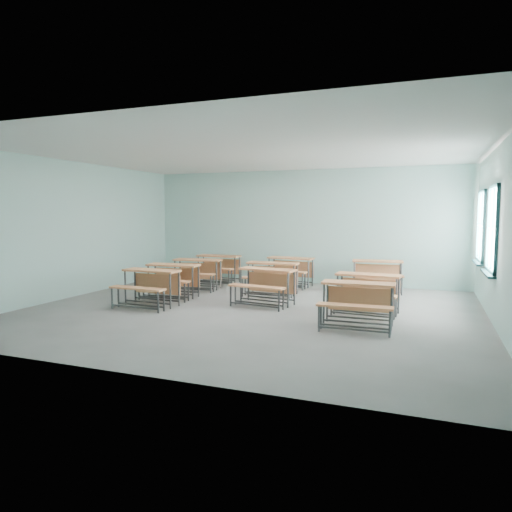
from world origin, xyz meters
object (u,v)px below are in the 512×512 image
at_px(desk_unit_r1c2, 367,288).
at_px(desk_unit_r3c1, 289,267).
at_px(desk_unit_r0c2, 357,298).
at_px(desk_unit_r1c1, 265,281).
at_px(desk_unit_r2c0, 196,269).
at_px(desk_unit_r3c2, 377,271).
at_px(desk_unit_r1c0, 171,275).
at_px(desk_unit_r3c0, 217,264).
at_px(desk_unit_r2c1, 271,273).
at_px(desk_unit_r0c0, 149,282).

bearing_deg(desk_unit_r1c2, desk_unit_r3c1, 135.64).
bearing_deg(desk_unit_r0c2, desk_unit_r1c1, 147.52).
distance_m(desk_unit_r2c0, desk_unit_r3c2, 4.66).
xyz_separation_m(desk_unit_r1c0, desk_unit_r3c1, (2.12, 2.58, 0.00)).
distance_m(desk_unit_r0c2, desk_unit_r3c0, 5.89).
bearing_deg(desk_unit_r0c2, desk_unit_r1c0, 162.11).
distance_m(desk_unit_r1c0, desk_unit_r3c1, 3.34).
xyz_separation_m(desk_unit_r2c1, desk_unit_r3c1, (0.03, 1.38, 0.00)).
bearing_deg(desk_unit_r1c1, desk_unit_r3c2, 59.54).
distance_m(desk_unit_r0c2, desk_unit_r1c1, 2.52).
distance_m(desk_unit_r1c2, desk_unit_r2c1, 2.80).
bearing_deg(desk_unit_r3c1, desk_unit_r3c2, 6.67).
bearing_deg(desk_unit_r3c2, desk_unit_r1c2, -95.06).
relative_size(desk_unit_r0c2, desk_unit_r3c2, 0.95).
relative_size(desk_unit_r0c0, desk_unit_r2c0, 0.95).
bearing_deg(desk_unit_r3c2, desk_unit_r2c1, -155.79).
bearing_deg(desk_unit_r1c2, desk_unit_r3c2, 96.02).
bearing_deg(desk_unit_r2c1, desk_unit_r1c2, -31.25).
xyz_separation_m(desk_unit_r1c0, desk_unit_r1c1, (2.35, -0.03, 0.00)).
distance_m(desk_unit_r2c0, desk_unit_r3c1, 2.51).
bearing_deg(desk_unit_r1c2, desk_unit_r2c1, 155.29).
bearing_deg(desk_unit_r3c0, desk_unit_r2c0, -91.42).
relative_size(desk_unit_r0c0, desk_unit_r1c1, 0.95).
bearing_deg(desk_unit_r1c2, desk_unit_r2c0, 166.99).
distance_m(desk_unit_r1c1, desk_unit_r1c2, 2.18).
distance_m(desk_unit_r0c0, desk_unit_r2c1, 3.01).
bearing_deg(desk_unit_r3c2, desk_unit_r0c2, -95.77).
xyz_separation_m(desk_unit_r1c0, desk_unit_r2c0, (-0.01, 1.25, 0.00)).
bearing_deg(desk_unit_r3c0, desk_unit_r1c2, -30.43).
xyz_separation_m(desk_unit_r0c0, desk_unit_r0c2, (4.41, -0.25, 0.00)).
bearing_deg(desk_unit_r1c2, desk_unit_r3c0, 154.13).
xyz_separation_m(desk_unit_r0c2, desk_unit_r3c0, (-4.51, 3.79, 0.00)).
height_order(desk_unit_r1c1, desk_unit_r3c0, same).
xyz_separation_m(desk_unit_r0c0, desk_unit_r3c2, (4.34, 3.69, 0.00)).
height_order(desk_unit_r1c2, desk_unit_r2c1, same).
xyz_separation_m(desk_unit_r0c0, desk_unit_r2c1, (1.98, 2.27, 0.00)).
relative_size(desk_unit_r1c1, desk_unit_r3c2, 1.01).
distance_m(desk_unit_r0c0, desk_unit_r1c0, 1.08).
relative_size(desk_unit_r2c1, desk_unit_r3c0, 1.02).
xyz_separation_m(desk_unit_r1c2, desk_unit_r3c0, (-4.52, 2.62, 0.00)).
height_order(desk_unit_r1c0, desk_unit_r1c2, same).
height_order(desk_unit_r0c0, desk_unit_r1c1, same).
height_order(desk_unit_r2c0, desk_unit_r3c1, same).
xyz_separation_m(desk_unit_r3c1, desk_unit_r3c2, (2.33, 0.04, 0.00)).
xyz_separation_m(desk_unit_r0c2, desk_unit_r1c0, (-4.52, 1.32, 0.00)).
relative_size(desk_unit_r1c0, desk_unit_r3c2, 0.97).
xyz_separation_m(desk_unit_r1c2, desk_unit_r2c1, (-2.45, 1.35, 0.00)).
xyz_separation_m(desk_unit_r2c0, desk_unit_r3c0, (0.02, 1.21, 0.00)).
relative_size(desk_unit_r1c0, desk_unit_r2c0, 0.97).
height_order(desk_unit_r0c2, desk_unit_r1c0, same).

